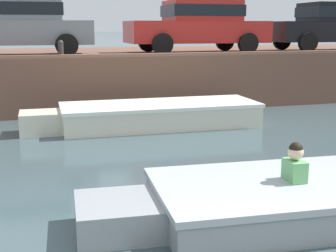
{
  "coord_description": "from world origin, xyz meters",
  "views": [
    {
      "loc": [
        -1.61,
        -1.53,
        2.3
      ],
      "look_at": [
        -0.08,
        3.71,
        1.14
      ],
      "focal_mm": 50.0,
      "sensor_mm": 36.0,
      "label": 1
    }
  ],
  "objects_px": {
    "car_centre_red": "(199,24)",
    "car_right_inner_black": "(331,24)",
    "boat_moored_central_cream": "(151,115)",
    "mooring_bollard_mid": "(61,48)",
    "motorboat_passing": "(330,194)",
    "car_left_inner_grey": "(22,24)"
  },
  "relations": [
    {
      "from": "car_left_inner_grey",
      "to": "boat_moored_central_cream",
      "type": "bearing_deg",
      "value": -49.55
    },
    {
      "from": "motorboat_passing",
      "to": "car_right_inner_black",
      "type": "distance_m",
      "value": 10.95
    },
    {
      "from": "car_left_inner_grey",
      "to": "car_right_inner_black",
      "type": "relative_size",
      "value": 0.96
    },
    {
      "from": "car_left_inner_grey",
      "to": "car_centre_red",
      "type": "height_order",
      "value": "same"
    },
    {
      "from": "car_left_inner_grey",
      "to": "car_centre_red",
      "type": "bearing_deg",
      "value": 0.02
    },
    {
      "from": "boat_moored_central_cream",
      "to": "mooring_bollard_mid",
      "type": "distance_m",
      "value": 3.11
    },
    {
      "from": "boat_moored_central_cream",
      "to": "car_right_inner_black",
      "type": "relative_size",
      "value": 1.33
    },
    {
      "from": "car_centre_red",
      "to": "car_right_inner_black",
      "type": "height_order",
      "value": "same"
    },
    {
      "from": "motorboat_passing",
      "to": "car_right_inner_black",
      "type": "height_order",
      "value": "car_right_inner_black"
    },
    {
      "from": "motorboat_passing",
      "to": "car_centre_red",
      "type": "bearing_deg",
      "value": 80.85
    },
    {
      "from": "boat_moored_central_cream",
      "to": "car_centre_red",
      "type": "bearing_deg",
      "value": 54.41
    },
    {
      "from": "motorboat_passing",
      "to": "mooring_bollard_mid",
      "type": "xyz_separation_m",
      "value": [
        -2.76,
        7.59,
        1.53
      ]
    },
    {
      "from": "mooring_bollard_mid",
      "to": "boat_moored_central_cream",
      "type": "bearing_deg",
      "value": -47.21
    },
    {
      "from": "car_left_inner_grey",
      "to": "mooring_bollard_mid",
      "type": "xyz_separation_m",
      "value": [
        0.93,
        -1.26,
        -0.61
      ]
    },
    {
      "from": "car_left_inner_grey",
      "to": "car_right_inner_black",
      "type": "xyz_separation_m",
      "value": [
        9.77,
        -0.0,
        0.0
      ]
    },
    {
      "from": "boat_moored_central_cream",
      "to": "car_centre_red",
      "type": "distance_m",
      "value": 4.53
    },
    {
      "from": "motorboat_passing",
      "to": "car_centre_red",
      "type": "height_order",
      "value": "car_centre_red"
    },
    {
      "from": "car_centre_red",
      "to": "car_right_inner_black",
      "type": "relative_size",
      "value": 1.03
    },
    {
      "from": "motorboat_passing",
      "to": "boat_moored_central_cream",
      "type": "bearing_deg",
      "value": 99.24
    },
    {
      "from": "motorboat_passing",
      "to": "car_centre_red",
      "type": "distance_m",
      "value": 9.22
    },
    {
      "from": "boat_moored_central_cream",
      "to": "mooring_bollard_mid",
      "type": "relative_size",
      "value": 12.26
    },
    {
      "from": "car_centre_red",
      "to": "car_right_inner_black",
      "type": "bearing_deg",
      "value": -0.02
    }
  ]
}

